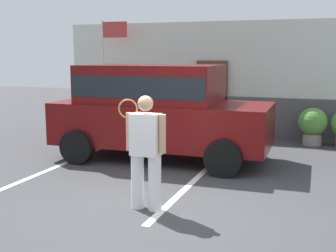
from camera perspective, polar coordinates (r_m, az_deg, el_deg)
The scene contains 8 objects.
ground_plane at distance 6.66m, azimuth -1.35°, elevation -10.67°, with size 40.00×40.00×0.00m, color #38383A.
parking_stripe_0 at distance 9.22m, azimuth -14.59°, elevation -5.26°, with size 0.12×4.40×0.01m, color silver.
parking_stripe_1 at distance 7.98m, azimuth 3.21°, elevation -7.26°, with size 0.12×4.40×0.01m, color silver.
house_frontage at distance 12.60m, azimuth 9.49°, elevation 5.63°, with size 10.68×0.40×3.19m.
parked_suv at distance 9.50m, azimuth -1.36°, elevation 2.47°, with size 4.64×2.24×2.05m.
tennis_player_man at distance 6.41m, azimuth -2.93°, elevation -3.22°, with size 0.77×0.28×1.69m.
potted_plant_by_porch at distance 11.67m, azimuth 18.27°, elevation 0.21°, with size 0.72×0.72×0.95m.
flag_pole at distance 13.15m, azimuth -7.71°, elevation 9.06°, with size 0.80×0.05×3.25m.
Camera 1 is at (2.28, -5.83, 2.27)m, focal length 46.96 mm.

